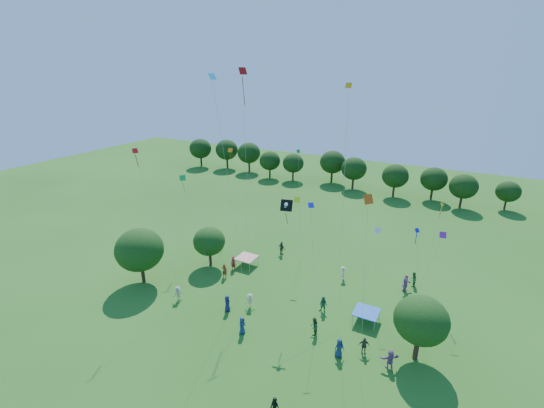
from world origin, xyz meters
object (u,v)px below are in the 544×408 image
Objects in this scene: pirate_kite at (287,208)px; tent_blue at (366,312)px; near_tree_east at (421,320)px; near_tree_west at (140,250)px; near_tree_north at (209,241)px; red_high_kite at (244,107)px; tent_red_stripe at (247,258)px.

tent_blue is at bearing 7.94° from pirate_kite.
near_tree_west is at bearing -175.76° from near_tree_east.
near_tree_north is 0.50× the size of pirate_kite.
near_tree_north is at bearing -158.59° from red_high_kite.
near_tree_west is at bearing -168.37° from tent_blue.
near_tree_west is at bearing -133.84° from tent_red_stripe.
near_tree_north is at bearing 166.58° from pirate_kite.
pirate_kite reaches higher than near_tree_east.
tent_red_stripe is 1.00× the size of tent_blue.
pirate_kite reaches higher than near_tree_north.
near_tree_east is at bearing -17.70° from tent_red_stripe.
near_tree_west reaches higher than tent_blue.
near_tree_east is at bearing -10.35° from near_tree_north.
near_tree_west reaches higher than tent_red_stripe.
near_tree_east is at bearing -17.10° from red_high_kite.
pirate_kite reaches higher than tent_red_stripe.
near_tree_north is at bearing 175.16° from tent_blue.
near_tree_west reaches higher than near_tree_north.
red_high_kite is at bearing 148.29° from pirate_kite.
pirate_kite is at bearing -172.06° from tent_blue.
tent_red_stripe is 15.75m from tent_blue.
near_tree_north is at bearing -152.00° from tent_red_stripe.
near_tree_north is at bearing 169.65° from near_tree_east.
tent_red_stripe is at bearing 147.76° from pirate_kite.
near_tree_east is 6.12m from tent_blue.
pirate_kite is (7.53, -4.75, 9.38)m from tent_red_stripe.
tent_blue is 23.26m from red_high_kite.
tent_blue is (19.16, -1.62, -2.17)m from near_tree_north.
near_tree_north is 2.23× the size of tent_red_stripe.
tent_red_stripe and tent_blue have the same top height.
pirate_kite is at bearing -13.42° from near_tree_north.
pirate_kite is at bearing 172.48° from near_tree_east.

